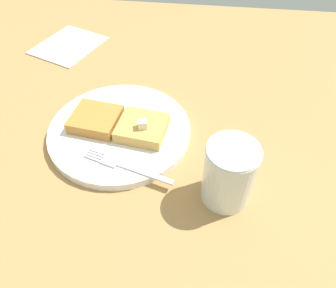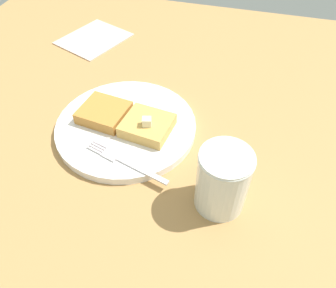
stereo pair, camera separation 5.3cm
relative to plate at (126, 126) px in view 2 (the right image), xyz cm
name	(u,v)px [view 2 (the right image)]	position (x,y,z in cm)	size (l,w,h in cm)	color
table_surface	(126,122)	(1.44, -3.06, -2.23)	(107.53, 107.53, 2.65)	#A87C47
plate	(126,126)	(0.00, 0.00, 0.00)	(26.11, 26.11, 1.55)	white
toast_slice_left	(147,126)	(-4.45, 0.59, 1.75)	(8.43, 7.74, 2.20)	gold
toast_slice_middle	(104,113)	(4.45, -0.59, 1.75)	(8.43, 7.74, 2.20)	#BA7B34
butter_pat_primary	(147,122)	(-4.77, 1.56, 3.63)	(1.55, 1.40, 1.55)	#F0EBCA
fork	(122,160)	(-2.63, 8.75, 0.83)	(15.75, 5.89, 0.36)	silver
syrup_jar	(222,183)	(-19.47, 11.28, 3.87)	(7.85, 7.85, 10.70)	#3A160C
napkin	(94,39)	(19.89, -29.10, -0.75)	(13.76, 15.94, 0.30)	beige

